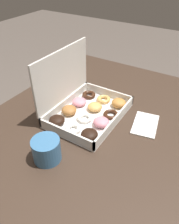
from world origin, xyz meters
name	(u,v)px	position (x,y,z in m)	size (l,w,h in m)	color
ground_plane	(97,208)	(0.00, 0.00, 0.00)	(8.00, 8.00, 0.00)	#564C44
dining_table	(99,134)	(0.00, 0.00, 0.62)	(1.05, 0.84, 0.73)	#38281E
donut_box	(84,105)	(-0.02, 0.07, 0.77)	(0.34, 0.26, 0.26)	white
coffee_mug	(46,149)	(-0.29, 0.03, 0.77)	(0.09, 0.09, 0.08)	teal
paper_napkin	(145,124)	(0.04, -0.18, 0.73)	(0.16, 0.12, 0.01)	white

